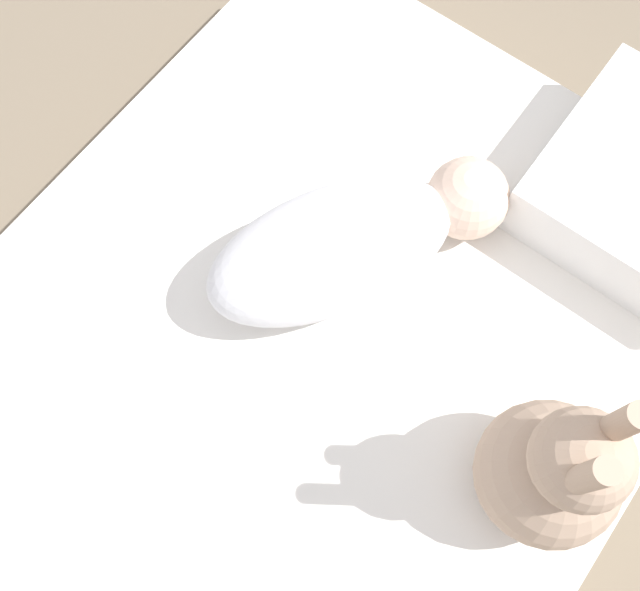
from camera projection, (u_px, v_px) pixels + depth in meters
ground_plane at (311, 376)px, 1.41m from camera, size 12.00×12.00×0.00m
bed_mattress at (310, 361)px, 1.30m from camera, size 1.33×1.06×0.23m
swaddled_baby at (352, 243)px, 1.17m from camera, size 0.50×0.38×0.16m
bunny_plush at (554, 471)px, 1.00m from camera, size 0.20×0.20×0.38m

